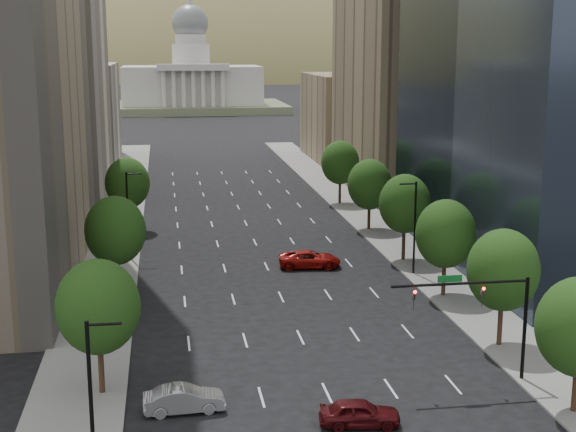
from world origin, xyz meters
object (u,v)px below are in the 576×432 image
car_maroon (360,413)px  car_silver (184,399)px  car_red_far (310,259)px  traffic_signal (490,307)px  capitol (192,85)px

car_maroon → car_silver: car_silver is taller
car_red_far → traffic_signal: bearing=-162.0°
car_maroon → car_red_far: size_ratio=0.77×
traffic_signal → car_maroon: (-9.57, -4.68, -4.38)m
capitol → car_maroon: capitol is taller
car_silver → car_red_far: car_red_far is taller
capitol → car_maroon: 224.52m
car_silver → car_maroon: bearing=-112.2°
car_maroon → car_silver: 10.50m
car_silver → car_red_far: size_ratio=0.80×
capitol → traffic_signal: bearing=-87.3°
car_maroon → car_red_far: bearing=1.8°
traffic_signal → capitol: bearing=92.7°
car_silver → car_red_far: 32.98m
car_red_far → car_silver: bearing=162.1°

